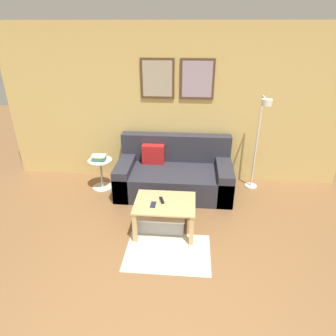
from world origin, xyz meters
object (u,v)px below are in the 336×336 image
coffee_table (165,208)px  remote_control (162,200)px  side_table (101,171)px  book_stack (99,158)px  cell_phone (153,205)px  floor_lamp (260,133)px  storage_bin (162,221)px  couch (174,174)px

coffee_table → remote_control: remote_control is taller
remote_control → coffee_table: bearing=-53.6°
side_table → book_stack: 0.25m
side_table → cell_phone: (1.01, -1.12, 0.13)m
side_table → floor_lamp: bearing=2.5°
coffee_table → side_table: bearing=137.8°
floor_lamp → cell_phone: floor_lamp is taller
storage_bin → floor_lamp: size_ratio=0.40×
remote_control → cell_phone: (-0.10, -0.10, -0.01)m
side_table → remote_control: side_table is taller
side_table → remote_control: size_ratio=3.41×
side_table → remote_control: (1.11, -1.02, 0.14)m
coffee_table → couch: bearing=87.4°
cell_phone → book_stack: bearing=133.9°
couch → coffee_table: 1.09m
side_table → cell_phone: 1.52m
coffee_table → side_table: (-1.16, 1.05, -0.04)m
storage_bin → cell_phone: size_ratio=4.45×
couch → book_stack: size_ratio=7.70×
storage_bin → coffee_table: bearing=-39.8°
floor_lamp → remote_control: (-1.39, -1.13, -0.56)m
storage_bin → remote_control: size_ratio=4.15×
coffee_table → remote_control: (-0.04, 0.03, 0.10)m
floor_lamp → side_table: bearing=-177.5°
storage_bin → floor_lamp: (1.39, 1.12, 0.89)m
cell_phone → floor_lamp: bearing=41.2°
floor_lamp → book_stack: size_ratio=6.60×
couch → book_stack: (-1.22, -0.04, 0.27)m
coffee_table → book_stack: bearing=138.0°
storage_bin → side_table: 1.51m
book_stack → cell_phone: size_ratio=1.68×
couch → side_table: size_ratio=3.55×
storage_bin → remote_control: (0.00, -0.01, 0.33)m
cell_phone → coffee_table: bearing=28.6°
couch → cell_phone: bearing=-99.3°
floor_lamp → book_stack: floor_lamp is taller
remote_control → cell_phone: 0.14m
storage_bin → cell_phone: 0.36m
side_table → book_stack: (-0.01, -0.00, 0.25)m
book_stack → couch: bearing=1.8°
couch → floor_lamp: (1.30, 0.07, 0.73)m
coffee_table → floor_lamp: floor_lamp is taller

